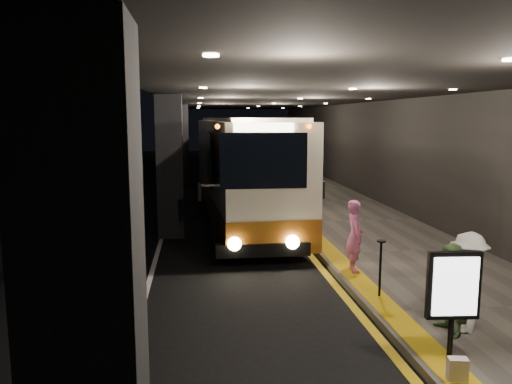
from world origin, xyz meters
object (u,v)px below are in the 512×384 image
passenger_waiting_green (451,290)px  bag_plain (457,370)px  info_sign (454,288)px  stanchion_post (380,269)px  bag_polka (463,313)px  passenger_waiting_white (468,282)px  coach_main (242,175)px  passenger_boarding (355,236)px  coach_second (227,155)px

passenger_waiting_green → bag_plain: (-0.62, -1.42, -0.60)m
info_sign → stanchion_post: info_sign is taller
passenger_waiting_green → bag_polka: 0.91m
bag_polka → passenger_waiting_white: bearing=-113.5°
coach_main → bag_polka: bearing=-75.1°
bag_polka → info_sign: bearing=-125.7°
passenger_boarding → bag_plain: 5.00m
bag_plain → coach_main: bearing=99.5°
coach_main → passenger_boarding: (2.04, -6.40, -0.73)m
passenger_waiting_white → stanchion_post: passenger_waiting_white is taller
passenger_waiting_white → bag_plain: passenger_waiting_white is taller
coach_main → stanchion_post: coach_main is taller
passenger_waiting_white → bag_plain: bearing=6.5°
coach_main → passenger_waiting_green: 10.28m
bag_polka → bag_plain: (-1.13, -1.87, 0.00)m
info_sign → passenger_waiting_green: bearing=67.8°
coach_second → info_sign: coach_second is taller
stanchion_post → passenger_waiting_green: bearing=-75.0°
coach_main → passenger_waiting_green: bearing=-78.5°
bag_plain → info_sign: info_sign is taller
coach_second → stanchion_post: coach_second is taller
passenger_boarding → stanchion_post: (-0.01, -1.68, -0.27)m
passenger_waiting_white → coach_second: bearing=-133.1°
passenger_waiting_green → stanchion_post: size_ratio=1.34×
passenger_waiting_green → bag_polka: passenger_waiting_green is taller
coach_second → bag_plain: bearing=-87.7°
coach_second → bag_plain: 21.94m
passenger_waiting_green → passenger_waiting_white: 0.37m
stanchion_post → passenger_waiting_white: bearing=-64.2°
passenger_boarding → info_sign: passenger_boarding is taller
passenger_boarding → passenger_waiting_green: 3.57m
info_sign → passenger_waiting_white: bearing=55.2°
bag_plain → info_sign: (0.20, 0.59, 0.95)m
coach_main → bag_plain: coach_main is taller
coach_second → passenger_boarding: bearing=-85.8°
passenger_boarding → bag_polka: bearing=-159.5°
coach_main → coach_second: size_ratio=1.04×
passenger_boarding → info_sign: bearing=-176.5°
bag_polka → coach_second: bearing=98.4°
coach_main → info_sign: (2.10, -10.76, -0.47)m
bag_polka → bag_plain: bearing=-121.0°
passenger_waiting_white → bag_plain: (-0.97, -1.52, -0.68)m
bag_plain → passenger_waiting_green: bearing=66.3°
coach_main → bag_plain: (1.90, -11.35, -1.41)m
passenger_boarding → stanchion_post: passenger_boarding is taller
passenger_waiting_white → bag_polka: 0.79m
coach_main → info_sign: bearing=-81.7°
coach_second → passenger_waiting_green: 20.56m
passenger_waiting_green → bag_polka: size_ratio=4.80×
passenger_boarding → bag_polka: passenger_boarding is taller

